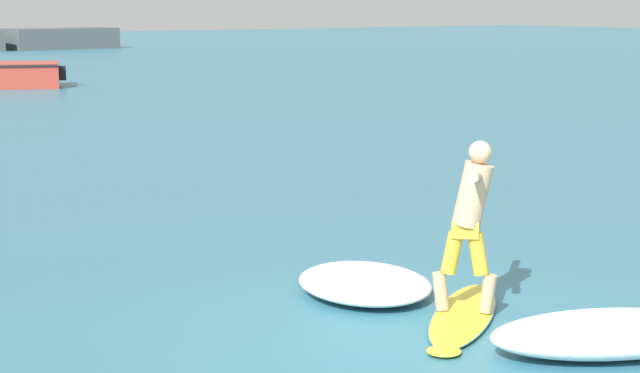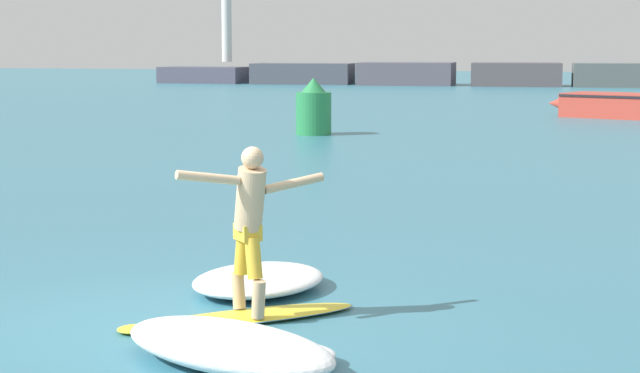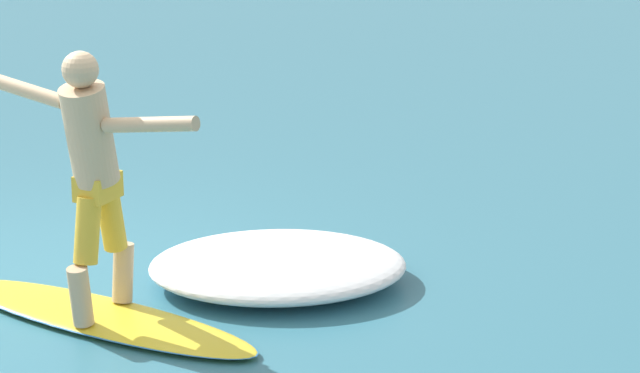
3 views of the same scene
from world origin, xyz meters
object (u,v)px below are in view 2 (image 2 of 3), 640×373
surfer (250,217)px  channel_marker_buoy (314,109)px  surfboard (244,317)px  fishing_boat_near_jetty (639,105)px

surfer → channel_marker_buoy: (-5.08, 21.45, -0.28)m
surfboard → channel_marker_buoy: (-5.01, 21.44, 0.73)m
fishing_boat_near_jetty → channel_marker_buoy: size_ratio=3.93×
surfer → fishing_boat_near_jetty: 31.80m
surfboard → surfer: 1.02m
surfboard → fishing_boat_near_jetty: fishing_boat_near_jetty is taller
fishing_boat_near_jetty → channel_marker_buoy: channel_marker_buoy is taller
fishing_boat_near_jetty → surfer: bearing=-98.6°
surfer → fishing_boat_near_jetty: size_ratio=0.25×
surfer → channel_marker_buoy: bearing=103.3°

